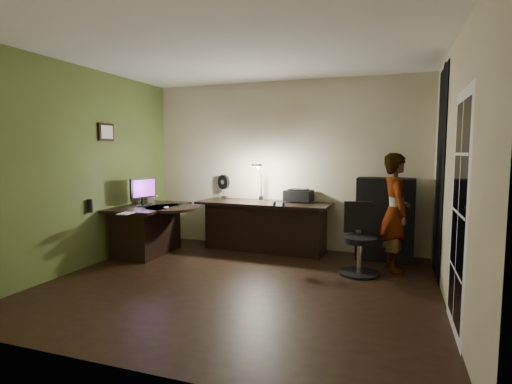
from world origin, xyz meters
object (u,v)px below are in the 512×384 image
(cabinet, at_px, (385,219))
(desk_right, at_px, (264,227))
(desk_left, at_px, (150,230))
(person, at_px, (395,212))
(monitor, at_px, (142,196))
(office_chair, at_px, (360,239))

(cabinet, bearing_deg, desk_right, -173.93)
(desk_left, bearing_deg, person, 4.15)
(desk_right, distance_m, monitor, 1.93)
(office_chair, bearing_deg, person, 28.98)
(desk_left, height_order, person, person)
(desk_left, xyz_separation_m, cabinet, (3.43, 0.85, 0.22))
(desk_right, bearing_deg, desk_left, -152.63)
(monitor, bearing_deg, desk_right, 40.68)
(desk_left, height_order, monitor, monitor)
(desk_left, relative_size, monitor, 2.78)
(office_chair, bearing_deg, cabinet, 59.81)
(office_chair, distance_m, person, 0.63)
(desk_left, height_order, cabinet, cabinet)
(desk_right, xyz_separation_m, cabinet, (1.82, 0.10, 0.21))
(desk_left, relative_size, office_chair, 1.41)
(desk_left, bearing_deg, office_chair, -1.62)
(desk_right, bearing_deg, monitor, -151.39)
(cabinet, distance_m, monitor, 3.63)
(office_chair, relative_size, person, 0.59)
(desk_left, xyz_separation_m, person, (3.56, 0.35, 0.40))
(person, bearing_deg, cabinet, -0.54)
(desk_left, relative_size, cabinet, 1.08)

